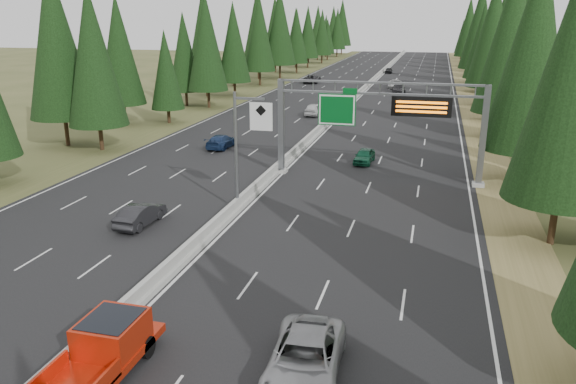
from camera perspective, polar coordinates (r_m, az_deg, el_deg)
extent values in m
cube|color=black|center=(90.84, 6.72, 9.28)|extent=(32.00, 260.00, 0.08)
cube|color=olive|center=(90.14, 18.11, 8.48)|extent=(3.60, 260.00, 0.06)
cube|color=#3E4821|center=(94.93, -4.13, 9.70)|extent=(3.60, 260.00, 0.06)
cube|color=#9B9B95|center=(90.81, 6.72, 9.40)|extent=(0.70, 260.00, 0.30)
cube|color=#9B9B95|center=(90.76, 6.73, 9.65)|extent=(0.30, 260.00, 0.60)
cube|color=slate|center=(46.54, -0.70, 6.63)|extent=(0.45, 0.45, 7.80)
cube|color=#9B9B95|center=(47.38, -0.68, 2.17)|extent=(0.90, 0.90, 0.30)
cube|color=slate|center=(45.09, 19.21, 5.31)|extent=(0.45, 0.45, 7.80)
cube|color=#9B9B95|center=(45.96, 18.75, 0.74)|extent=(0.90, 0.90, 0.30)
cube|color=slate|center=(44.55, 9.35, 10.89)|extent=(15.85, 0.35, 0.16)
cube|color=slate|center=(44.65, 9.29, 9.82)|extent=(15.85, 0.35, 0.16)
cube|color=#054C19|center=(45.02, 4.99, 8.33)|extent=(3.00, 0.10, 2.50)
cube|color=silver|center=(44.96, 4.98, 8.32)|extent=(2.85, 0.02, 2.35)
cube|color=#054C19|center=(44.65, 6.32, 10.16)|extent=(1.10, 0.10, 0.45)
cube|color=black|center=(44.28, 13.40, 8.43)|extent=(4.50, 0.40, 1.50)
cube|color=orange|center=(44.01, 13.42, 8.84)|extent=(3.80, 0.02, 0.18)
cube|color=orange|center=(44.06, 13.39, 8.39)|extent=(3.80, 0.02, 0.18)
cube|color=orange|center=(44.12, 13.36, 7.94)|extent=(3.80, 0.02, 0.18)
cylinder|color=slate|center=(37.30, -5.29, 4.00)|extent=(0.20, 0.20, 8.00)
cube|color=#9B9B95|center=(38.38, -5.13, -1.67)|extent=(0.50, 0.50, 0.20)
cube|color=slate|center=(36.31, -3.94, 9.45)|extent=(2.00, 0.15, 0.15)
cube|color=silver|center=(36.12, -2.75, 7.66)|extent=(1.50, 0.06, 1.80)
cylinder|color=black|center=(35.82, 25.35, -2.73)|extent=(0.40, 0.40, 2.76)
cone|color=black|center=(34.10, 27.24, 11.03)|extent=(6.21, 6.21, 14.48)
cylinder|color=black|center=(47.59, 22.44, 2.39)|extent=(0.40, 0.40, 2.86)
cone|color=black|center=(46.30, 23.74, 13.14)|extent=(6.44, 6.44, 15.03)
cylinder|color=black|center=(64.60, 20.86, 6.30)|extent=(0.40, 0.40, 2.99)
cone|color=black|center=(63.65, 21.78, 14.57)|extent=(6.73, 6.73, 15.71)
cylinder|color=black|center=(61.68, 24.58, 4.86)|extent=(0.40, 0.40, 1.90)
cone|color=black|center=(60.83, 25.29, 10.32)|extent=(4.28, 4.28, 10.00)
cylinder|color=black|center=(75.86, 19.65, 7.48)|extent=(0.40, 0.40, 1.84)
cone|color=black|center=(75.19, 20.10, 11.79)|extent=(4.14, 4.14, 9.65)
cylinder|color=black|center=(77.12, 23.10, 7.46)|extent=(0.40, 0.40, 2.39)
cone|color=black|center=(76.37, 23.77, 12.98)|extent=(5.39, 5.39, 12.57)
cylinder|color=black|center=(88.16, 19.48, 9.11)|extent=(0.40, 0.40, 2.92)
cone|color=black|center=(87.47, 20.10, 15.01)|extent=(6.56, 6.56, 15.31)
cylinder|color=black|center=(91.47, 22.14, 9.11)|extent=(0.40, 0.40, 2.96)
cone|color=black|center=(90.80, 22.82, 14.88)|extent=(6.67, 6.67, 15.56)
cylinder|color=black|center=(105.24, 18.72, 10.25)|extent=(0.40, 0.40, 2.43)
cone|color=black|center=(104.68, 19.13, 14.36)|extent=(5.47, 5.47, 12.77)
cylinder|color=black|center=(102.94, 21.21, 9.98)|extent=(0.40, 0.40, 2.90)
cone|color=black|center=(102.35, 21.78, 15.00)|extent=(6.53, 6.53, 15.23)
cylinder|color=black|center=(117.76, 18.45, 11.09)|extent=(0.40, 0.40, 3.04)
cone|color=black|center=(117.24, 18.91, 15.69)|extent=(6.83, 6.83, 15.94)
cylinder|color=black|center=(116.75, 20.51, 10.80)|extent=(0.40, 0.40, 2.88)
cone|color=black|center=(116.23, 20.99, 15.20)|extent=(6.49, 6.49, 15.14)
cylinder|color=black|center=(131.14, 18.31, 11.41)|extent=(0.40, 0.40, 1.88)
cone|color=black|center=(130.75, 18.56, 13.97)|extent=(4.24, 4.24, 9.89)
cylinder|color=black|center=(130.97, 19.86, 11.35)|extent=(0.40, 0.40, 2.34)
cone|color=black|center=(130.53, 20.20, 14.54)|extent=(5.27, 5.27, 12.30)
cylinder|color=black|center=(143.61, 18.34, 12.03)|extent=(0.40, 0.40, 2.77)
cone|color=black|center=(143.19, 18.68, 15.47)|extent=(6.23, 6.23, 14.54)
cylinder|color=black|center=(145.74, 19.30, 11.83)|extent=(0.40, 0.40, 1.89)
cone|color=black|center=(145.39, 19.53, 14.14)|extent=(4.25, 4.25, 9.92)
cylinder|color=black|center=(158.01, 17.57, 12.51)|extent=(0.40, 0.40, 2.75)
cone|color=black|center=(157.63, 17.86, 15.62)|extent=(6.20, 6.20, 14.46)
cylinder|color=black|center=(160.90, 19.38, 12.29)|extent=(0.40, 0.40, 2.02)
cone|color=black|center=(160.57, 19.61, 14.52)|extent=(4.54, 4.54, 10.60)
cylinder|color=black|center=(172.48, 17.69, 12.85)|extent=(0.40, 0.40, 2.78)
cone|color=black|center=(172.13, 17.96, 15.73)|extent=(6.26, 6.26, 14.61)
cylinder|color=black|center=(173.91, 18.94, 12.78)|extent=(0.40, 0.40, 2.88)
cone|color=black|center=(173.56, 19.24, 15.74)|extent=(6.48, 6.48, 15.12)
cylinder|color=black|center=(187.41, 17.14, 13.06)|extent=(0.40, 0.40, 1.90)
cone|color=black|center=(187.13, 17.30, 14.87)|extent=(4.26, 4.26, 9.95)
cylinder|color=black|center=(188.29, 18.63, 13.09)|extent=(0.40, 0.40, 2.82)
cone|color=black|center=(187.97, 18.89, 15.76)|extent=(6.34, 6.34, 14.80)
cylinder|color=black|center=(201.67, 17.15, 13.31)|extent=(0.40, 0.40, 1.85)
cone|color=black|center=(201.42, 17.30, 14.95)|extent=(4.16, 4.16, 9.71)
cylinder|color=black|center=(200.05, 18.74, 13.29)|extent=(0.40, 0.40, 2.86)
cone|color=black|center=(199.74, 19.00, 15.84)|extent=(6.44, 6.44, 15.03)
cylinder|color=black|center=(58.48, -18.45, 5.25)|extent=(0.40, 0.40, 2.53)
cone|color=black|center=(57.46, -19.22, 12.98)|extent=(5.70, 5.70, 13.30)
cylinder|color=black|center=(61.96, -21.56, 5.74)|extent=(0.40, 0.40, 2.90)
cone|color=black|center=(60.97, -22.52, 14.11)|extent=(6.53, 6.53, 15.25)
cylinder|color=black|center=(71.62, -12.01, 7.56)|extent=(0.40, 0.40, 1.81)
cone|color=black|center=(70.92, -12.30, 12.06)|extent=(4.07, 4.07, 9.49)
cylinder|color=black|center=(72.49, -16.25, 7.62)|extent=(0.40, 0.40, 2.46)
cone|color=black|center=(71.68, -16.78, 13.68)|extent=(5.54, 5.54, 12.92)
cylinder|color=black|center=(82.91, -8.05, 9.32)|extent=(0.40, 0.40, 2.54)
cone|color=black|center=(82.19, -8.29, 14.82)|extent=(5.73, 5.73, 13.36)
cylinder|color=black|center=(85.76, -10.27, 9.35)|extent=(0.40, 0.40, 2.15)
cone|color=black|center=(85.11, -10.51, 13.83)|extent=(4.84, 4.84, 11.30)
cylinder|color=black|center=(94.66, -5.43, 10.36)|extent=(0.40, 0.40, 2.42)
cone|color=black|center=(94.05, -5.56, 14.93)|extent=(5.44, 5.44, 12.69)
cylinder|color=black|center=(95.33, -8.23, 10.44)|extent=(0.40, 0.40, 2.83)
cone|color=black|center=(94.69, -8.47, 15.74)|extent=(6.36, 6.36, 14.83)
cylinder|color=black|center=(110.35, -2.86, 11.48)|extent=(0.40, 0.40, 2.70)
cone|color=black|center=(109.80, -2.93, 15.86)|extent=(6.07, 6.07, 14.17)
cylinder|color=black|center=(109.34, -5.56, 11.17)|extent=(0.40, 0.40, 1.93)
cone|color=black|center=(108.86, -5.65, 14.31)|extent=(4.33, 4.33, 10.11)
cylinder|color=black|center=(121.57, -0.82, 12.12)|extent=(0.40, 0.40, 3.00)
cone|color=black|center=(121.07, -0.84, 16.54)|extent=(6.75, 6.75, 15.74)
cylinder|color=black|center=(121.63, -3.01, 12.10)|extent=(0.40, 0.40, 3.01)
cone|color=black|center=(121.13, -3.08, 16.54)|extent=(6.77, 6.77, 15.80)
cylinder|color=black|center=(134.20, 0.87, 12.48)|extent=(0.40, 0.40, 2.35)
cone|color=black|center=(133.77, 0.89, 15.62)|extent=(5.29, 5.29, 12.35)
cylinder|color=black|center=(136.29, -1.29, 12.64)|extent=(0.40, 0.40, 2.77)
cone|color=black|center=(135.85, -1.32, 16.28)|extent=(6.24, 6.24, 14.56)
cylinder|color=black|center=(149.72, 2.01, 13.00)|extent=(0.40, 0.40, 2.46)
cone|color=black|center=(149.32, 2.04, 15.94)|extent=(5.54, 5.54, 12.92)
cylinder|color=black|center=(149.74, 0.78, 13.00)|extent=(0.40, 0.40, 2.39)
cone|color=black|center=(149.35, 0.80, 15.85)|extent=(5.37, 5.37, 12.53)
cylinder|color=black|center=(163.05, 3.45, 13.32)|extent=(0.40, 0.40, 2.35)
cone|color=black|center=(162.69, 3.49, 15.90)|extent=(5.29, 5.29, 12.34)
cylinder|color=black|center=(164.57, 2.08, 13.36)|extent=(0.40, 0.40, 2.27)
cone|color=black|center=(164.23, 2.11, 15.83)|extent=(5.11, 5.11, 11.92)
cylinder|color=black|center=(176.80, 4.01, 13.56)|extent=(0.40, 0.40, 1.94)
cone|color=black|center=(176.51, 4.05, 15.52)|extent=(4.36, 4.36, 10.18)
cylinder|color=black|center=(176.78, 3.01, 13.68)|extent=(0.40, 0.40, 2.56)
cone|color=black|center=(176.45, 3.06, 16.27)|extent=(5.76, 5.76, 13.45)
cylinder|color=black|center=(191.12, 4.99, 13.90)|extent=(0.40, 0.40, 2.46)
cone|color=black|center=(190.82, 5.05, 16.20)|extent=(5.53, 5.53, 12.90)
cylinder|color=black|center=(190.13, 3.83, 13.86)|extent=(0.40, 0.40, 2.13)
cone|color=black|center=(189.84, 3.88, 15.86)|extent=(4.80, 4.80, 11.19)
cylinder|color=black|center=(204.14, 5.45, 14.18)|extent=(0.40, 0.40, 2.96)
cone|color=black|center=(203.85, 5.53, 16.77)|extent=(6.66, 6.66, 15.54)
cylinder|color=black|center=(205.24, 4.58, 14.17)|extent=(0.40, 0.40, 2.61)
cone|color=black|center=(204.95, 4.64, 16.44)|extent=(5.87, 5.87, 13.70)
imported|color=#9C9DA1|center=(21.12, 1.72, -16.62)|extent=(2.94, 5.76, 1.56)
cylinder|color=black|center=(23.92, -18.19, -14.12)|extent=(0.33, 0.87, 0.87)
cylinder|color=black|center=(23.06, -14.17, -15.02)|extent=(0.33, 0.87, 0.87)
cube|color=#AA200A|center=(22.17, -18.61, -16.38)|extent=(2.18, 6.09, 0.33)
cube|color=#AA200A|center=(22.46, -17.42, -13.50)|extent=(2.07, 2.39, 1.20)
cube|color=black|center=(22.30, -17.50, -12.78)|extent=(1.85, 2.07, 0.60)
cube|color=#AA200A|center=(21.44, -23.58, -17.04)|extent=(0.11, 2.61, 0.65)
imported|color=#114C32|center=(50.90, 7.76, 3.66)|extent=(1.78, 3.88, 1.29)
imported|color=#54170C|center=(80.88, 15.30, 8.38)|extent=(2.03, 4.76, 1.53)
imported|color=black|center=(99.65, 11.19, 10.26)|extent=(2.69, 5.49, 1.54)
imported|color=silver|center=(106.96, 10.81, 10.73)|extent=(2.68, 5.43, 1.48)
imported|color=black|center=(135.66, 10.19, 12.07)|extent=(1.57, 3.79, 1.29)
imported|color=black|center=(36.51, -14.76, -2.23)|extent=(1.64, 4.26, 1.38)
imported|color=navy|center=(56.68, -6.77, 5.14)|extent=(2.09, 4.74, 1.35)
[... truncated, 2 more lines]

